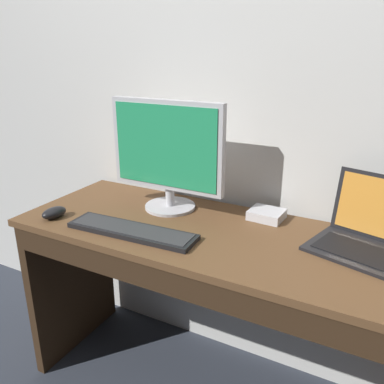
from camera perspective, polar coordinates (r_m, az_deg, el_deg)
back_wall at (r=1.64m, az=9.58°, el=20.89°), size 4.61×0.04×2.91m
desk at (r=1.58m, az=3.50°, el=-13.48°), size 1.58×0.57×0.78m
laptop_black at (r=1.46m, az=23.79°, el=-5.78°), size 0.38×0.34×0.24m
external_monitor at (r=1.61m, az=-3.59°, el=5.79°), size 0.50×0.21×0.45m
wired_keyboard at (r=1.49m, az=-8.59°, el=-5.49°), size 0.50×0.15×0.02m
computer_mouse at (r=1.69m, az=-19.11°, el=-2.81°), size 0.08×0.11×0.04m
external_drive_box at (r=1.61m, az=10.61°, el=-3.18°), size 0.14×0.12×0.04m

